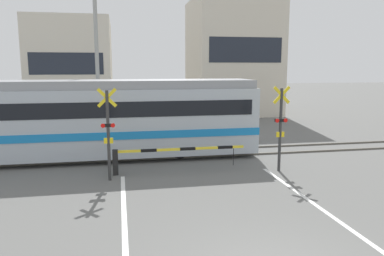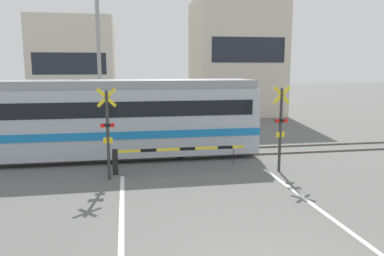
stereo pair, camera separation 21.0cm
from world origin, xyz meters
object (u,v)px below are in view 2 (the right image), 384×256
crossing_barrier_near (157,154)px  crossing_barrier_far (202,128)px  crossing_signal_left (108,130)px  crossing_signal_right (281,125)px  commuter_train (48,118)px  pedestrian (160,114)px

crossing_barrier_near → crossing_barrier_far: (2.87, 5.57, 0.00)m
crossing_signal_left → crossing_signal_right: size_ratio=1.00×
crossing_barrier_near → crossing_barrier_far: 6.27m
crossing_barrier_far → crossing_signal_right: bearing=-74.1°
crossing_signal_right → commuter_train: bearing=159.3°
commuter_train → crossing_signal_left: size_ratio=5.49×
commuter_train → crossing_barrier_far: 7.89m
commuter_train → pedestrian: 8.69m
crossing_barrier_near → crossing_signal_left: 2.19m
commuter_train → crossing_barrier_near: bearing=-32.0°
crossing_barrier_far → commuter_train: bearing=-158.9°
crossing_signal_left → crossing_signal_right: same height
crossing_signal_right → pedestrian: 10.81m
commuter_train → crossing_signal_right: (9.07, -3.42, -0.02)m
commuter_train → crossing_signal_right: 9.70m
crossing_signal_left → crossing_barrier_near: bearing=20.4°
crossing_signal_left → pedestrian: 10.56m
crossing_barrier_near → commuter_train: bearing=148.0°
crossing_barrier_far → crossing_signal_left: bearing=-126.7°
crossing_signal_right → crossing_barrier_far: bearing=105.9°
crossing_signal_left → crossing_barrier_far: bearing=53.3°
crossing_barrier_near → crossing_signal_left: crossing_signal_left is taller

